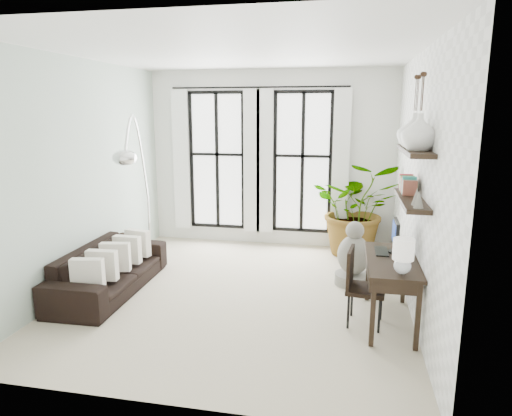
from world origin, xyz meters
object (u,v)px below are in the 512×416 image
(arc_lamp, at_px, (136,152))
(buddha, at_px, (354,258))
(desk, at_px, (392,265))
(plant, at_px, (357,208))
(sofa, at_px, (110,269))
(desk_chair, at_px, (359,282))

(arc_lamp, distance_m, buddha, 3.57)
(desk, relative_size, buddha, 1.43)
(arc_lamp, bearing_deg, plant, 25.58)
(plant, relative_size, arc_lamp, 0.68)
(desk, distance_m, buddha, 1.34)
(sofa, height_order, desk_chair, desk_chair)
(sofa, xyz_separation_m, buddha, (3.34, 0.91, 0.08))
(desk_chair, distance_m, arc_lamp, 3.73)
(sofa, relative_size, desk_chair, 2.37)
(sofa, bearing_deg, desk_chair, -97.06)
(arc_lamp, bearing_deg, buddha, 2.10)
(desk, height_order, buddha, desk)
(plant, relative_size, desk_chair, 1.80)
(sofa, xyz_separation_m, plant, (3.39, 2.37, 0.51))
(sofa, distance_m, buddha, 3.46)
(sofa, height_order, buddha, buddha)
(plant, bearing_deg, desk_chair, -90.11)
(plant, height_order, desk_chair, plant)
(plant, distance_m, buddha, 1.52)
(desk_chair, bearing_deg, buddha, 99.15)
(sofa, distance_m, plant, 4.17)
(plant, bearing_deg, buddha, -91.98)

